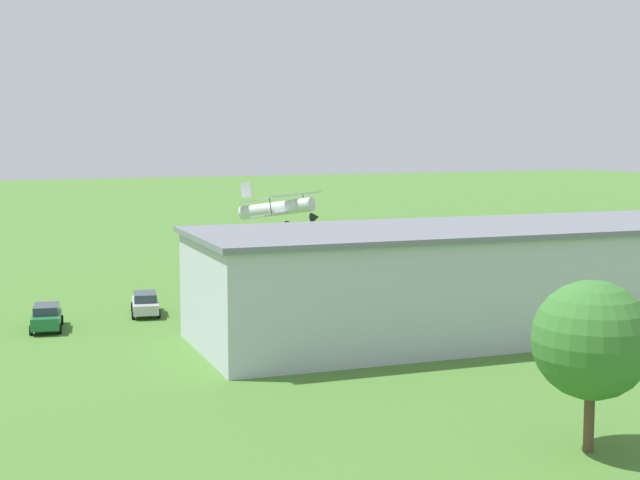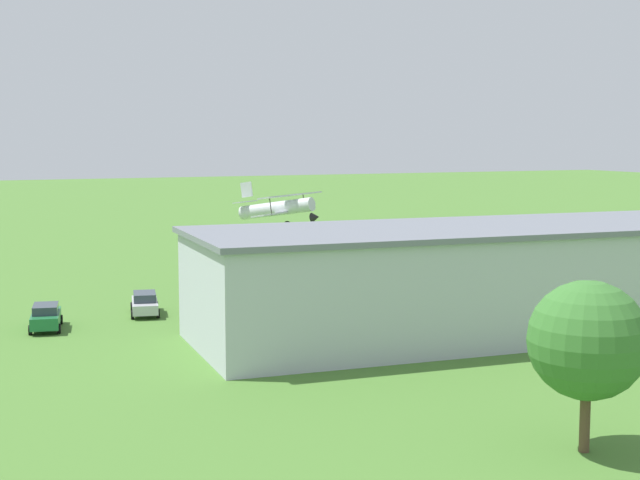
# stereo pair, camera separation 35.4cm
# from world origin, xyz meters

# --- Properties ---
(ground_plane) EXTENTS (400.00, 400.00, 0.00)m
(ground_plane) POSITION_xyz_m (0.00, 0.00, 0.00)
(ground_plane) COLOR #47752D
(hangar) EXTENTS (37.45, 14.66, 7.02)m
(hangar) POSITION_xyz_m (-1.36, 29.28, 3.52)
(hangar) COLOR #B7BCC6
(hangar) RESTS_ON ground_plane
(biplane) EXTENTS (7.98, 7.99, 4.04)m
(biplane) POSITION_xyz_m (2.94, 5.32, 6.58)
(biplane) COLOR silver
(car_orange) EXTENTS (2.10, 4.66, 1.52)m
(car_orange) POSITION_xyz_m (-17.58, 14.85, 0.80)
(car_orange) COLOR orange
(car_orange) RESTS_ON ground_plane
(car_silver) EXTENTS (2.70, 4.89, 1.59)m
(car_silver) POSITION_xyz_m (16.84, 14.56, 0.83)
(car_silver) COLOR #B7B7BC
(car_silver) RESTS_ON ground_plane
(car_green) EXTENTS (2.63, 4.77, 1.67)m
(car_green) POSITION_xyz_m (24.01, 17.06, 0.87)
(car_green) COLOR #1E6B38
(car_green) RESTS_ON ground_plane
(person_near_hangar_door) EXTENTS (0.53, 0.53, 1.58)m
(person_near_hangar_door) POSITION_xyz_m (12.53, 12.09, 0.78)
(person_near_hangar_door) COLOR #B23333
(person_near_hangar_door) RESTS_ON ground_plane
(person_by_parked_cars) EXTENTS (0.50, 0.50, 1.69)m
(person_by_parked_cars) POSITION_xyz_m (11.45, 12.51, 0.84)
(person_by_parked_cars) COLOR #B23333
(person_by_parked_cars) RESTS_ON ground_plane
(person_at_fence_line) EXTENTS (0.52, 0.52, 1.69)m
(person_at_fence_line) POSITION_xyz_m (-20.59, 13.21, 0.85)
(person_at_fence_line) COLOR #B23333
(person_at_fence_line) RESTS_ON ground_plane
(tree_near_perimeter_road) EXTENTS (4.83, 4.83, 7.03)m
(tree_near_perimeter_road) POSITION_xyz_m (7.07, 50.47, 4.60)
(tree_near_perimeter_road) COLOR brown
(tree_near_perimeter_road) RESTS_ON ground_plane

